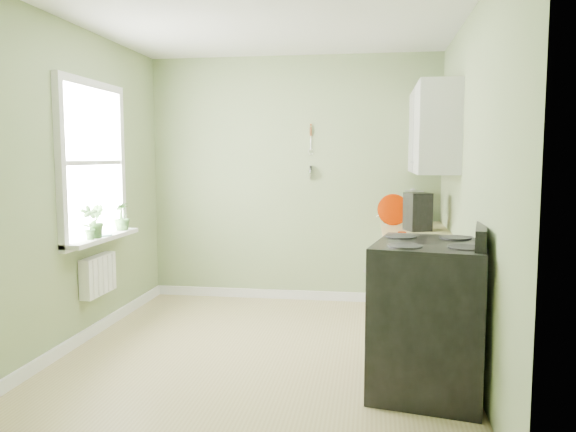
# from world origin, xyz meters

# --- Properties ---
(floor) EXTENTS (3.20, 3.60, 0.02)m
(floor) POSITION_xyz_m (0.00, 0.00, -0.01)
(floor) COLOR tan
(floor) RESTS_ON ground
(ceiling) EXTENTS (3.20, 3.60, 0.02)m
(ceiling) POSITION_xyz_m (0.00, 0.00, 2.71)
(ceiling) COLOR white
(ceiling) RESTS_ON wall_back
(wall_back) EXTENTS (3.20, 0.02, 2.70)m
(wall_back) POSITION_xyz_m (0.00, 1.81, 1.35)
(wall_back) COLOR #8B9D6B
(wall_back) RESTS_ON floor
(wall_left) EXTENTS (0.02, 3.60, 2.70)m
(wall_left) POSITION_xyz_m (-1.61, 0.00, 1.35)
(wall_left) COLOR #8B9D6B
(wall_left) RESTS_ON floor
(wall_right) EXTENTS (0.02, 3.60, 2.70)m
(wall_right) POSITION_xyz_m (1.61, 0.00, 1.35)
(wall_right) COLOR #8B9D6B
(wall_right) RESTS_ON floor
(base_cabinets) EXTENTS (0.60, 1.60, 0.87)m
(base_cabinets) POSITION_xyz_m (1.30, 1.00, 0.43)
(base_cabinets) COLOR silver
(base_cabinets) RESTS_ON floor
(countertop) EXTENTS (0.64, 1.60, 0.04)m
(countertop) POSITION_xyz_m (1.29, 1.00, 0.89)
(countertop) COLOR #CBBC7C
(countertop) RESTS_ON base_cabinets
(upper_cabinets) EXTENTS (0.35, 1.40, 0.80)m
(upper_cabinets) POSITION_xyz_m (1.43, 1.10, 1.85)
(upper_cabinets) COLOR silver
(upper_cabinets) RESTS_ON wall_right
(window) EXTENTS (0.06, 1.14, 1.44)m
(window) POSITION_xyz_m (-1.58, 0.30, 1.55)
(window) COLOR white
(window) RESTS_ON wall_left
(window_sill) EXTENTS (0.18, 1.14, 0.04)m
(window_sill) POSITION_xyz_m (-1.51, 0.30, 0.88)
(window_sill) COLOR white
(window_sill) RESTS_ON wall_left
(radiator) EXTENTS (0.12, 0.50, 0.35)m
(radiator) POSITION_xyz_m (-1.54, 0.25, 0.55)
(radiator) COLOR white
(radiator) RESTS_ON wall_left
(wall_utensils) EXTENTS (0.02, 0.14, 0.58)m
(wall_utensils) POSITION_xyz_m (0.20, 1.78, 1.56)
(wall_utensils) COLOR #CBBC7C
(wall_utensils) RESTS_ON wall_back
(stove) EXTENTS (0.88, 0.96, 1.16)m
(stove) POSITION_xyz_m (1.28, -0.53, 0.52)
(stove) COLOR black
(stove) RESTS_ON floor
(stand_mixer) EXTENTS (0.26, 0.34, 0.37)m
(stand_mixer) POSITION_xyz_m (1.31, 1.74, 1.07)
(stand_mixer) COLOR #B2B2B7
(stand_mixer) RESTS_ON countertop
(kettle) EXTENTS (0.19, 0.11, 0.19)m
(kettle) POSITION_xyz_m (1.05, 1.56, 1.01)
(kettle) COLOR silver
(kettle) RESTS_ON countertop
(coffee_maker) EXTENTS (0.27, 0.28, 0.36)m
(coffee_maker) POSITION_xyz_m (1.30, 1.00, 1.08)
(coffee_maker) COLOR black
(coffee_maker) RESTS_ON countertop
(red_tray) EXTENTS (0.32, 0.13, 0.32)m
(red_tray) POSITION_xyz_m (1.09, 1.38, 1.07)
(red_tray) COLOR red
(red_tray) RESTS_ON countertop
(jar) EXTENTS (0.07, 0.07, 0.08)m
(jar) POSITION_xyz_m (1.12, 0.30, 0.95)
(jar) COLOR beige
(jar) RESTS_ON countertop
(plant_a) EXTENTS (0.18, 0.19, 0.30)m
(plant_a) POSITION_xyz_m (-1.50, 0.05, 1.05)
(plant_a) COLOR #3A632D
(plant_a) RESTS_ON window_sill
(plant_b) EXTENTS (0.20, 0.21, 0.29)m
(plant_b) POSITION_xyz_m (-1.50, 0.17, 1.05)
(plant_b) COLOR #3A632D
(plant_b) RESTS_ON window_sill
(plant_c) EXTENTS (0.19, 0.19, 0.27)m
(plant_c) POSITION_xyz_m (-1.50, 0.68, 1.03)
(plant_c) COLOR #3A632D
(plant_c) RESTS_ON window_sill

